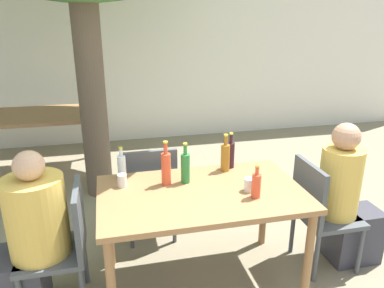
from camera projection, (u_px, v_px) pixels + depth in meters
ground_plane at (201, 281)px, 2.89m from camera, size 30.00×30.00×0.00m
cafe_building_wall at (143, 51)px, 5.71m from camera, size 10.00×0.08×2.80m
dining_table_front at (202, 202)px, 2.66m from camera, size 1.44×0.87×0.77m
dining_table_back at (34, 121)px, 4.64m from camera, size 1.39×0.90×0.77m
patio_chair_0 at (64, 241)px, 2.52m from camera, size 0.44×0.44×0.90m
patio_chair_1 at (319, 209)px, 2.93m from camera, size 0.44×0.44×0.90m
patio_chair_2 at (150, 188)px, 3.27m from camera, size 0.44×0.44×0.90m
person_seated_0 at (27, 243)px, 2.46m from camera, size 0.59×0.39×1.17m
person_seated_1 at (346, 203)px, 2.97m from camera, size 0.56×0.32×1.20m
soda_bottle_0 at (166, 168)px, 2.70m from camera, size 0.07×0.07×0.33m
amber_bottle_1 at (225, 157)px, 2.94m from camera, size 0.07×0.07×0.30m
wine_bottle_2 at (231, 154)px, 3.00m from camera, size 0.06×0.06×0.29m
green_bottle_3 at (185, 167)px, 2.73m from camera, size 0.07×0.07×0.31m
water_bottle_4 at (122, 166)px, 2.81m from camera, size 0.06×0.06×0.25m
soda_bottle_5 at (256, 185)px, 2.52m from camera, size 0.06×0.06×0.24m
drinking_glass_0 at (122, 180)px, 2.69m from camera, size 0.07×0.07×0.09m
drinking_glass_1 at (250, 185)px, 2.63m from camera, size 0.08×0.08×0.09m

